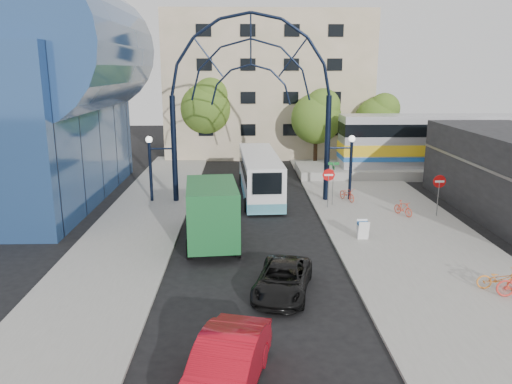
{
  "coord_description": "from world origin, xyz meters",
  "views": [
    {
      "loc": [
        -0.56,
        -18.23,
        8.68
      ],
      "look_at": [
        0.1,
        6.0,
        2.65
      ],
      "focal_mm": 35.0,
      "sensor_mm": 36.0,
      "label": 1
    }
  ],
  "objects_px": {
    "red_sedan": "(226,367)",
    "bike_near_b": "(403,208)",
    "street_name_sign": "(333,174)",
    "bike_near_a": "(347,194)",
    "train_car": "(492,140)",
    "city_bus": "(260,174)",
    "gateway_arch": "(251,70)",
    "sandwich_board": "(363,227)",
    "stop_sign": "(329,178)",
    "green_truck": "(212,212)",
    "tree_north_b": "(207,105)",
    "bike_far_a": "(500,279)",
    "tree_north_c": "(379,117)",
    "black_suv": "(283,279)",
    "do_not_enter_sign": "(439,185)",
    "tree_north_a": "(318,116)"
  },
  "relations": [
    {
      "from": "red_sedan",
      "to": "bike_near_b",
      "type": "distance_m",
      "value": 19.21
    },
    {
      "from": "street_name_sign",
      "to": "bike_near_a",
      "type": "bearing_deg",
      "value": 41.9
    },
    {
      "from": "train_car",
      "to": "city_bus",
      "type": "distance_m",
      "value": 20.47
    },
    {
      "from": "train_car",
      "to": "gateway_arch",
      "type": "bearing_deg",
      "value": -158.2
    },
    {
      "from": "gateway_arch",
      "to": "sandwich_board",
      "type": "xyz_separation_m",
      "value": [
        5.6,
        -8.02,
        -7.81
      ]
    },
    {
      "from": "stop_sign",
      "to": "street_name_sign",
      "type": "distance_m",
      "value": 0.74
    },
    {
      "from": "red_sedan",
      "to": "green_truck",
      "type": "bearing_deg",
      "value": 109.02
    },
    {
      "from": "street_name_sign",
      "to": "tree_north_b",
      "type": "height_order",
      "value": "tree_north_b"
    },
    {
      "from": "train_car",
      "to": "bike_far_a",
      "type": "distance_m",
      "value": 24.63
    },
    {
      "from": "gateway_arch",
      "to": "tree_north_c",
      "type": "bearing_deg",
      "value": 48.96
    },
    {
      "from": "gateway_arch",
      "to": "red_sedan",
      "type": "xyz_separation_m",
      "value": [
        -1.06,
        -20.23,
        -7.77
      ]
    },
    {
      "from": "sandwich_board",
      "to": "tree_north_b",
      "type": "relative_size",
      "value": 0.12
    },
    {
      "from": "street_name_sign",
      "to": "black_suv",
      "type": "xyz_separation_m",
      "value": [
        -4.21,
        -12.67,
        -1.53
      ]
    },
    {
      "from": "street_name_sign",
      "to": "train_car",
      "type": "relative_size",
      "value": 0.11
    },
    {
      "from": "bike_near_a",
      "to": "bike_far_a",
      "type": "bearing_deg",
      "value": -98.67
    },
    {
      "from": "tree_north_b",
      "to": "bike_far_a",
      "type": "bearing_deg",
      "value": -65.92
    },
    {
      "from": "street_name_sign",
      "to": "red_sedan",
      "type": "relative_size",
      "value": 0.59
    },
    {
      "from": "tree_north_c",
      "to": "bike_near_b",
      "type": "distance_m",
      "value": 18.45
    },
    {
      "from": "tree_north_b",
      "to": "gateway_arch",
      "type": "bearing_deg",
      "value": -76.32
    },
    {
      "from": "city_bus",
      "to": "bike_far_a",
      "type": "xyz_separation_m",
      "value": [
        8.96,
        -15.75,
        -0.97
      ]
    },
    {
      "from": "do_not_enter_sign",
      "to": "tree_north_c",
      "type": "xyz_separation_m",
      "value": [
        1.12,
        17.93,
        2.3
      ]
    },
    {
      "from": "gateway_arch",
      "to": "bike_near_b",
      "type": "height_order",
      "value": "gateway_arch"
    },
    {
      "from": "gateway_arch",
      "to": "bike_near_a",
      "type": "bearing_deg",
      "value": -3.12
    },
    {
      "from": "tree_north_b",
      "to": "stop_sign",
      "type": "bearing_deg",
      "value": -64.17
    },
    {
      "from": "do_not_enter_sign",
      "to": "black_suv",
      "type": "xyz_separation_m",
      "value": [
        -10.01,
        -10.06,
        -1.37
      ]
    },
    {
      "from": "black_suv",
      "to": "city_bus",
      "type": "bearing_deg",
      "value": 104.22
    },
    {
      "from": "train_car",
      "to": "black_suv",
      "type": "relative_size",
      "value": 5.8
    },
    {
      "from": "bike_near_b",
      "to": "bike_far_a",
      "type": "relative_size",
      "value": 0.86
    },
    {
      "from": "gateway_arch",
      "to": "red_sedan",
      "type": "distance_m",
      "value": 21.7
    },
    {
      "from": "sandwich_board",
      "to": "city_bus",
      "type": "distance_m",
      "value": 10.82
    },
    {
      "from": "sandwich_board",
      "to": "bike_far_a",
      "type": "xyz_separation_m",
      "value": [
        3.99,
        -6.18,
        -0.17
      ]
    },
    {
      "from": "street_name_sign",
      "to": "city_bus",
      "type": "xyz_separation_m",
      "value": [
        -4.58,
        2.95,
        -0.59
      ]
    },
    {
      "from": "tree_north_c",
      "to": "do_not_enter_sign",
      "type": "bearing_deg",
      "value": -93.58
    },
    {
      "from": "do_not_enter_sign",
      "to": "bike_near_a",
      "type": "distance_m",
      "value": 6.06
    },
    {
      "from": "tree_north_c",
      "to": "red_sedan",
      "type": "distance_m",
      "value": 36.78
    },
    {
      "from": "gateway_arch",
      "to": "black_suv",
      "type": "relative_size",
      "value": 3.15
    },
    {
      "from": "stop_sign",
      "to": "do_not_enter_sign",
      "type": "xyz_separation_m",
      "value": [
        6.2,
        -2.0,
        -0.02
      ]
    },
    {
      "from": "stop_sign",
      "to": "bike_near_b",
      "type": "height_order",
      "value": "stop_sign"
    },
    {
      "from": "stop_sign",
      "to": "tree_north_b",
      "type": "xyz_separation_m",
      "value": [
        -8.68,
        17.93,
        3.27
      ]
    },
    {
      "from": "gateway_arch",
      "to": "bike_far_a",
      "type": "bearing_deg",
      "value": -55.98
    },
    {
      "from": "tree_north_b",
      "to": "do_not_enter_sign",
      "type": "bearing_deg",
      "value": -53.26
    },
    {
      "from": "stop_sign",
      "to": "do_not_enter_sign",
      "type": "bearing_deg",
      "value": -17.88
    },
    {
      "from": "sandwich_board",
      "to": "do_not_enter_sign",
      "type": "bearing_deg",
      "value": 36.68
    },
    {
      "from": "tree_north_a",
      "to": "city_bus",
      "type": "relative_size",
      "value": 0.65
    },
    {
      "from": "stop_sign",
      "to": "bike_far_a",
      "type": "bearing_deg",
      "value": -68.58
    },
    {
      "from": "gateway_arch",
      "to": "train_car",
      "type": "height_order",
      "value": "gateway_arch"
    },
    {
      "from": "stop_sign",
      "to": "red_sedan",
      "type": "distance_m",
      "value": 19.19
    },
    {
      "from": "city_bus",
      "to": "bike_near_a",
      "type": "height_order",
      "value": "city_bus"
    },
    {
      "from": "tree_north_c",
      "to": "green_truck",
      "type": "bearing_deg",
      "value": -122.92
    },
    {
      "from": "tree_north_c",
      "to": "tree_north_a",
      "type": "bearing_deg",
      "value": -161.56
    }
  ]
}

